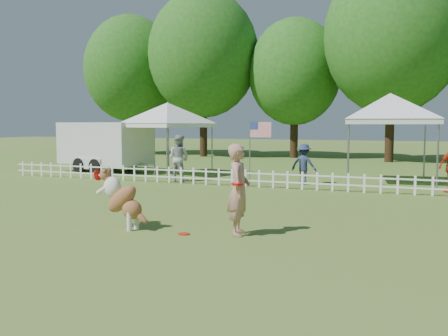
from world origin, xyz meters
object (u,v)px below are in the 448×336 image
Objects in this scene: cargo_trailer at (105,147)px; flag_pole at (250,153)px; dog at (123,199)px; frisbee_on_turf at (184,234)px; handler at (239,190)px; spectator_b at (304,164)px; canopy_tent_right at (389,140)px; canopy_tent_left at (168,140)px; spectator_a at (179,158)px.

cargo_trailer is 8.13m from flag_pole.
dog is 0.24× the size of cargo_trailer.
frisbee_on_turf is 0.04× the size of cargo_trailer.
flag_pole is at bearing 4.80° from handler.
spectator_b is (-0.75, 8.65, -0.16)m from handler.
spectator_b is at bearing -161.97° from canopy_tent_right.
frisbee_on_turf is at bearing 96.72° from spectator_b.
canopy_tent_left is 9.01m from canopy_tent_right.
canopy_tent_right reaches higher than cargo_trailer.
handler is at bearing 20.01° from frisbee_on_turf.
flag_pole is at bearing 100.25° from frisbee_on_turf.
spectator_a is at bearing 117.00° from dog.
canopy_tent_left reaches higher than flag_pole.
flag_pole reaches higher than spectator_a.
handler is at bearing -37.48° from canopy_tent_left.
canopy_tent_right reaches higher than frisbee_on_turf.
spectator_b is at bearing 3.33° from cargo_trailer.
canopy_tent_left is 4.99m from flag_pole.
spectator_a is (-5.38, 7.82, -0.01)m from handler.
handler is 0.34× the size of cargo_trailer.
cargo_trailer is at bearing 32.79° from handler.
cargo_trailer is 3.57× the size of spectator_b.
spectator_b is at bearing 86.58° from dog.
canopy_tent_right is (3.07, 10.43, 1.60)m from frisbee_on_turf.
dog is 11.18m from canopy_tent_left.
spectator_b is at bearing -162.13° from spectator_a.
frisbee_on_turf is 10.98m from canopy_tent_right.
spectator_a reaches higher than frisbee_on_turf.
canopy_tent_right reaches higher than handler.
canopy_tent_left is at bearing 22.20° from handler.
handler reaches higher than frisbee_on_turf.
handler is 1.22× the size of spectator_b.
canopy_tent_left is (-4.52, 10.18, 0.89)m from dog.
flag_pole is at bearing -5.22° from cargo_trailer.
canopy_tent_left is at bearing -2.37° from spectator_b.
canopy_tent_right is at bearing 11.62° from cargo_trailer.
handler reaches higher than spectator_a.
cargo_trailer reaches higher than spectator_a.
canopy_tent_right is (2.05, 10.06, 0.71)m from handler.
dog is 8.04m from flag_pole.
canopy_tent_right is 7.80m from spectator_a.
dog is 11.37m from canopy_tent_right.
handler is 8.69m from spectator_b.
cargo_trailer is (-12.32, -0.08, -0.46)m from canopy_tent_right.
spectator_a is at bearing -34.78° from canopy_tent_left.
frisbee_on_turf is 8.25m from flag_pole.
canopy_tent_left reaches higher than cargo_trailer.
flag_pole is (4.48, -2.16, -0.36)m from canopy_tent_left.
handler is at bearing 132.20° from spectator_a.
spectator_a is (-2.95, 8.17, 0.26)m from dog.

